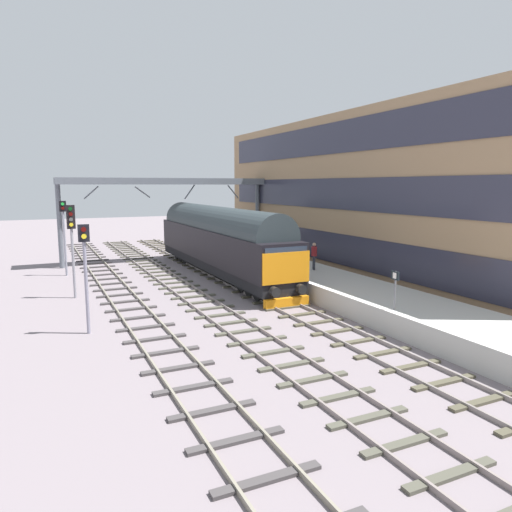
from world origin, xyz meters
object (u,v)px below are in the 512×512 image
object	(u,v)px
waiting_passenger	(314,254)
signal_post_mid	(72,238)
signal_post_near	(85,266)
platform_number_sign	(395,284)
diesel_locomotive	(219,239)
signal_post_far	(64,230)

from	to	relation	value
waiting_passenger	signal_post_mid	bearing A→B (deg)	98.95
signal_post_near	platform_number_sign	xyz separation A→B (m)	(11.49, -5.32, -0.73)
signal_post_near	waiting_passenger	xyz separation A→B (m)	(13.45, 4.01, -0.84)
diesel_locomotive	signal_post_far	world-z (taller)	signal_post_far
signal_post_mid	signal_post_far	world-z (taller)	same
diesel_locomotive	signal_post_mid	xyz separation A→B (m)	(-9.45, -2.84, 0.80)
signal_post_near	platform_number_sign	size ratio (longest dim) A/B	2.83
signal_post_near	waiting_passenger	world-z (taller)	signal_post_near
signal_post_mid	signal_post_far	bearing A→B (deg)	90.00
signal_post_far	waiting_passenger	world-z (taller)	signal_post_far
signal_post_near	signal_post_mid	xyz separation A→B (m)	(0.00, 6.87, 0.46)
signal_post_far	signal_post_mid	bearing A→B (deg)	-90.00
signal_post_near	waiting_passenger	bearing A→B (deg)	16.59
diesel_locomotive	signal_post_far	size ratio (longest dim) A/B	3.83
waiting_passenger	signal_post_near	bearing A→B (deg)	127.57
diesel_locomotive	signal_post_near	distance (m)	13.56
signal_post_near	diesel_locomotive	bearing A→B (deg)	45.80
platform_number_sign	waiting_passenger	size ratio (longest dim) A/B	0.98
diesel_locomotive	signal_post_far	distance (m)	10.39
diesel_locomotive	signal_post_mid	bearing A→B (deg)	-163.26
signal_post_mid	waiting_passenger	bearing A→B (deg)	-12.04
signal_post_near	signal_post_far	xyz separation A→B (m)	(0.00, 13.98, 0.28)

